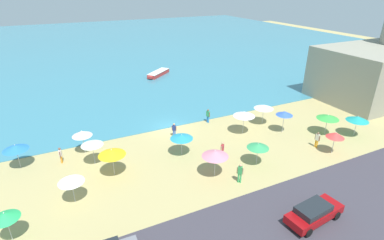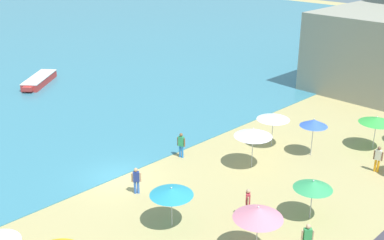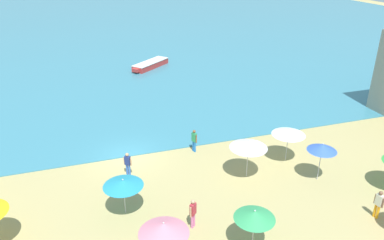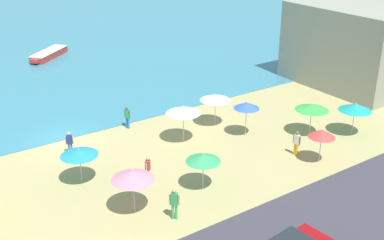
{
  "view_description": "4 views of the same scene",
  "coord_description": "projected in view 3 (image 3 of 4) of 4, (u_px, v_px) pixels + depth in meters",
  "views": [
    {
      "loc": [
        -11.23,
        -29.46,
        15.51
      ],
      "look_at": [
        2.34,
        -1.3,
        1.08
      ],
      "focal_mm": 28.0,
      "sensor_mm": 36.0,
      "label": 1
    },
    {
      "loc": [
        -15.15,
        -21.6,
        14.04
      ],
      "look_at": [
        6.77,
        0.31,
        1.83
      ],
      "focal_mm": 45.0,
      "sensor_mm": 36.0,
      "label": 2
    },
    {
      "loc": [
        -2.8,
        -23.37,
        13.55
      ],
      "look_at": [
        5.43,
        1.85,
        1.32
      ],
      "focal_mm": 35.0,
      "sensor_mm": 36.0,
      "label": 3
    },
    {
      "loc": [
        -9.65,
        -30.31,
        14.85
      ],
      "look_at": [
        7.58,
        -5.04,
        1.53
      ],
      "focal_mm": 45.0,
      "sensor_mm": 36.0,
      "label": 4
    }
  ],
  "objects": [
    {
      "name": "beach_umbrella_12",
      "position": [
        322.0,
        147.0,
        23.1
      ],
      "size": [
        1.83,
        1.83,
        2.64
      ],
      "color": "#B2B2B7",
      "rests_on": "ground_plane"
    },
    {
      "name": "beach_umbrella_6",
      "position": [
        123.0,
        183.0,
        20.22
      ],
      "size": [
        2.22,
        2.22,
        2.24
      ],
      "color": "#B2B2B7",
      "rests_on": "ground_plane"
    },
    {
      "name": "bather_2",
      "position": [
        128.0,
        163.0,
        24.2
      ],
      "size": [
        0.47,
        0.39,
        1.62
      ],
      "color": "blue",
      "rests_on": "ground_plane"
    },
    {
      "name": "beach_umbrella_2",
      "position": [
        255.0,
        215.0,
        17.81
      ],
      "size": [
        2.02,
        2.02,
        2.27
      ],
      "color": "#B2B2B7",
      "rests_on": "ground_plane"
    },
    {
      "name": "beach_umbrella_5",
      "position": [
        249.0,
        144.0,
        23.39
      ],
      "size": [
        2.41,
        2.41,
        2.7
      ],
      "color": "#B2B2B7",
      "rests_on": "ground_plane"
    },
    {
      "name": "bather_3",
      "position": [
        193.0,
        212.0,
        19.57
      ],
      "size": [
        0.45,
        0.41,
        1.74
      ],
      "color": "pink",
      "rests_on": "ground_plane"
    },
    {
      "name": "ground_plane",
      "position": [
        128.0,
        157.0,
        26.64
      ],
      "size": [
        160.0,
        160.0,
        0.0
      ],
      "primitive_type": "plane",
      "color": "tan"
    },
    {
      "name": "skiff_nearshore",
      "position": [
        150.0,
        65.0,
        46.25
      ],
      "size": [
        5.26,
        4.74,
        0.73
      ],
      "color": "#B73431",
      "rests_on": "sea"
    },
    {
      "name": "bather_4",
      "position": [
        194.0,
        139.0,
        26.98
      ],
      "size": [
        0.33,
        0.54,
        1.74
      ],
      "color": "blue",
      "rests_on": "ground_plane"
    },
    {
      "name": "beach_umbrella_13",
      "position": [
        164.0,
        228.0,
        16.53
      ],
      "size": [
        2.3,
        2.3,
        2.61
      ],
      "color": "#B2B2B7",
      "rests_on": "ground_plane"
    },
    {
      "name": "bather_1",
      "position": [
        379.0,
        203.0,
        20.29
      ],
      "size": [
        0.28,
        0.56,
        1.72
      ],
      "color": "orange",
      "rests_on": "ground_plane"
    },
    {
      "name": "sea",
      "position": [
        83.0,
        23.0,
        74.11
      ],
      "size": [
        150.0,
        110.0,
        0.05
      ],
      "primitive_type": "cube",
      "color": "teal",
      "rests_on": "ground_plane"
    },
    {
      "name": "beach_umbrella_8",
      "position": [
        289.0,
        132.0,
        25.31
      ],
      "size": [
        2.29,
        2.29,
        2.5
      ],
      "color": "#B2B2B7",
      "rests_on": "ground_plane"
    }
  ]
}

